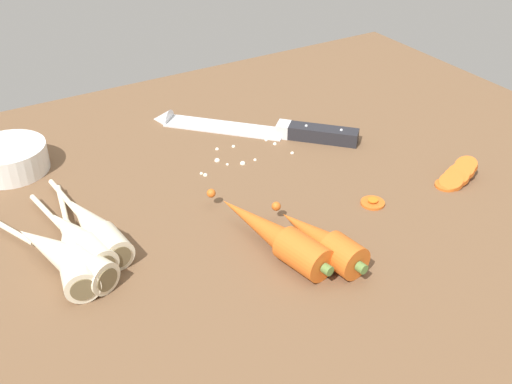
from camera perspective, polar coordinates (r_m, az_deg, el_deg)
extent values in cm
cube|color=brown|center=(88.74, -0.66, -1.31)|extent=(120.00, 90.00, 4.00)
cube|color=silver|center=(105.27, -2.86, 5.90)|extent=(17.03, 17.47, 0.50)
cone|color=silver|center=(108.97, -8.51, 6.54)|extent=(4.93, 4.91, 3.96)
cube|color=silver|center=(102.50, 2.49, 5.66)|extent=(3.51, 3.48, 2.20)
cube|color=#232328|center=(101.45, 6.08, 5.19)|extent=(9.64, 9.87, 2.20)
sphere|color=silver|center=(101.35, 4.55, 5.95)|extent=(0.50, 0.50, 0.50)
sphere|color=silver|center=(100.62, 7.69, 5.54)|extent=(0.50, 0.50, 0.50)
cylinder|color=#D6601E|center=(73.62, 4.33, -5.60)|extent=(5.26, 6.88, 4.20)
cone|color=#D6601E|center=(77.90, 0.45, -3.06)|extent=(6.62, 15.41, 3.99)
sphere|color=#D6601E|center=(84.44, -4.14, -0.02)|extent=(1.20, 1.20, 1.20)
cylinder|color=#5B7F3D|center=(71.68, 6.44, -6.96)|extent=(1.36, 1.20, 1.20)
cylinder|color=#D6601E|center=(73.89, 7.89, -5.69)|extent=(4.75, 4.99, 4.20)
cone|color=#D6601E|center=(76.84, 5.05, -3.77)|extent=(5.37, 11.17, 3.99)
sphere|color=#D6601E|center=(81.25, 1.56, -1.39)|extent=(1.20, 1.20, 1.20)
cylinder|color=#5B7F3D|center=(72.45, 9.48, -6.75)|extent=(1.32, 1.15, 1.20)
cylinder|color=beige|center=(73.50, -15.62, -7.11)|extent=(4.86, 6.15, 4.00)
cone|color=beige|center=(79.71, -16.40, -3.76)|extent=(5.37, 10.39, 3.80)
cylinder|color=beige|center=(86.81, -16.99, -1.32)|extent=(2.45, 10.67, 0.70)
cylinder|color=brown|center=(71.34, -15.31, -8.46)|extent=(2.81, 0.76, 2.80)
cylinder|color=beige|center=(73.74, -14.74, -6.81)|extent=(5.85, 6.70, 4.00)
cone|color=beige|center=(78.96, -18.43, -4.55)|extent=(7.36, 10.63, 3.80)
cylinder|color=beige|center=(85.21, -21.57, -3.01)|extent=(4.81, 10.17, 0.70)
cylinder|color=brown|center=(71.97, -13.28, -7.69)|extent=(2.70, 1.36, 2.80)
cylinder|color=beige|center=(76.75, -13.02, -4.75)|extent=(4.43, 5.52, 4.00)
cone|color=beige|center=(82.36, -15.11, -2.23)|extent=(4.58, 9.54, 3.80)
cylinder|color=beige|center=(88.82, -16.87, -0.46)|extent=(1.56, 10.02, 0.70)
cylinder|color=brown|center=(74.80, -12.18, -5.75)|extent=(2.82, 0.54, 2.80)
cylinder|color=beige|center=(75.63, -14.39, -5.61)|extent=(4.67, 5.32, 4.00)
cone|color=beige|center=(80.68, -16.53, -3.29)|extent=(5.02, 8.97, 3.80)
cylinder|color=beige|center=(86.57, -18.34, -1.69)|extent=(2.06, 9.19, 0.70)
cylinder|color=brown|center=(73.87, -13.54, -6.52)|extent=(2.81, 0.71, 2.80)
cylinder|color=#D6601E|center=(93.22, 16.77, 0.68)|extent=(3.22, 3.22, 0.70)
cylinder|color=#D6601E|center=(93.49, 17.18, 0.88)|extent=(3.46, 3.39, 2.08)
cylinder|color=#D6601E|center=(94.43, 17.62, 1.31)|extent=(3.61, 3.54, 2.03)
cylinder|color=#D6601E|center=(94.89, 17.82, 1.61)|extent=(3.35, 3.28, 2.14)
cylinder|color=#D6601E|center=(95.34, 18.17, 1.86)|extent=(3.29, 3.23, 2.21)
cylinder|color=#D6601E|center=(96.23, 18.41, 2.28)|extent=(3.27, 3.20, 2.14)
cylinder|color=#D6601E|center=(86.90, 10.47, -0.88)|extent=(3.27, 3.27, 0.70)
cylinder|color=orange|center=(86.75, 10.49, -0.73)|extent=(1.37, 1.37, 0.16)
cylinder|color=white|center=(98.98, -21.34, 2.83)|extent=(11.00, 11.00, 4.00)
cylinder|color=#BCBCB8|center=(98.76, -21.40, 3.07)|extent=(8.80, 8.80, 2.80)
sphere|color=silver|center=(92.57, -4.94, 1.78)|extent=(0.50, 0.50, 0.50)
sphere|color=silver|center=(101.27, 0.92, 4.78)|extent=(0.47, 0.47, 0.47)
sphere|color=silver|center=(99.44, -2.04, 4.24)|extent=(0.59, 0.59, 0.59)
sphere|color=silver|center=(94.61, -2.60, 2.60)|extent=(0.47, 0.47, 0.47)
sphere|color=silver|center=(98.81, -3.53, 4.00)|extent=(0.60, 0.60, 0.60)
sphere|color=silver|center=(97.70, 3.29, 3.65)|extent=(0.57, 0.57, 0.57)
sphere|color=silver|center=(92.09, -4.59, 1.68)|extent=(0.66, 0.66, 0.66)
sphere|color=silver|center=(95.69, -0.08, 3.02)|extent=(0.51, 0.51, 0.51)
sphere|color=silver|center=(94.69, -1.20, 2.78)|extent=(0.83, 0.83, 0.83)
sphere|color=silver|center=(100.16, 1.71, 4.48)|extent=(0.62, 0.62, 0.62)
sphere|color=silver|center=(95.60, -3.52, 3.04)|extent=(0.85, 0.85, 0.85)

